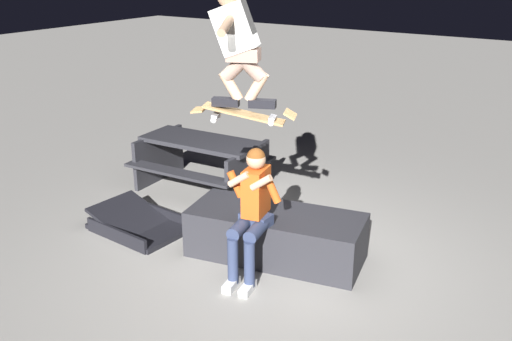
% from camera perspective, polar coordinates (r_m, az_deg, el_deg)
% --- Properties ---
extents(ground_plane, '(40.00, 40.00, 0.00)m').
position_cam_1_polar(ground_plane, '(6.40, 2.43, -9.14)').
color(ground_plane, gray).
extents(ledge_box_main, '(2.03, 1.14, 0.53)m').
position_cam_1_polar(ledge_box_main, '(6.40, 1.97, -6.41)').
color(ledge_box_main, '#28282D').
rests_on(ledge_box_main, ground).
extents(person_sitting_on_ledge, '(0.60, 0.78, 1.37)m').
position_cam_1_polar(person_sitting_on_ledge, '(5.84, -0.40, -3.68)').
color(person_sitting_on_ledge, '#2D3856').
rests_on(person_sitting_on_ledge, ground).
extents(skateboard, '(1.02, 0.57, 0.17)m').
position_cam_1_polar(skateboard, '(5.58, -1.20, 5.61)').
color(skateboard, '#AD8451').
extents(skater_airborne, '(0.63, 0.85, 1.12)m').
position_cam_1_polar(skater_airborne, '(5.45, -1.85, 12.63)').
color(skater_airborne, black).
extents(kicker_ramp, '(1.18, 0.85, 0.37)m').
position_cam_1_polar(kicker_ramp, '(7.23, -11.57, -5.37)').
color(kicker_ramp, black).
rests_on(kicker_ramp, ground).
extents(picnic_table_back, '(1.78, 1.44, 0.75)m').
position_cam_1_polar(picnic_table_back, '(8.19, -5.44, 1.43)').
color(picnic_table_back, '#28282D').
rests_on(picnic_table_back, ground).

